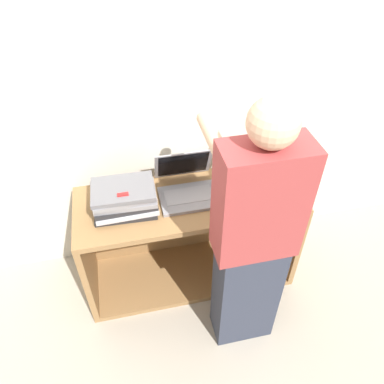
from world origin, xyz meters
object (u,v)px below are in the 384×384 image
Objects in this scene: laptop_open at (187,186)px; laptop_stack_left at (124,198)px; laptop_stack_right at (251,185)px; person at (253,243)px.

laptop_open is 0.38m from laptop_stack_left.
laptop_open reaches higher than laptop_stack_left.
person reaches higher than laptop_stack_right.
laptop_open is at bearing 113.21° from person.
laptop_stack_left is 0.75m from person.
laptop_open is 0.95× the size of laptop_stack_left.
person is at bearing -66.79° from laptop_open.
person is (-0.16, -0.46, 0.04)m from laptop_stack_right.
laptop_open is 0.22× the size of person.
laptop_stack_right is 0.49m from person.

